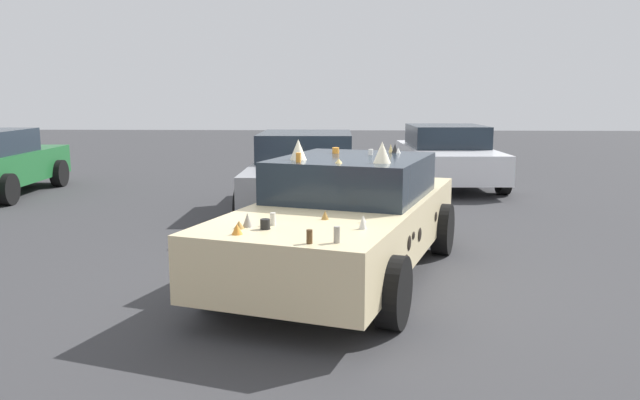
% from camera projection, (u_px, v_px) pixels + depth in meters
% --- Properties ---
extents(ground_plane, '(60.00, 60.00, 0.00)m').
position_uv_depth(ground_plane, '(346.00, 276.00, 7.22)').
color(ground_plane, '#38383A').
extents(art_car_decorated, '(4.86, 3.07, 1.60)m').
position_uv_depth(art_car_decorated, '(347.00, 217.00, 7.15)').
color(art_car_decorated, beige).
rests_on(art_car_decorated, ground).
extents(parked_sedan_far_right, '(4.59, 2.05, 1.42)m').
position_uv_depth(parked_sedan_far_right, '(305.00, 173.00, 11.02)').
color(parked_sedan_far_right, gray).
rests_on(parked_sedan_far_right, ground).
extents(parked_sedan_behind_left, '(4.50, 2.20, 1.39)m').
position_uv_depth(parked_sedan_behind_left, '(447.00, 155.00, 14.38)').
color(parked_sedan_behind_left, white).
rests_on(parked_sedan_behind_left, ground).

